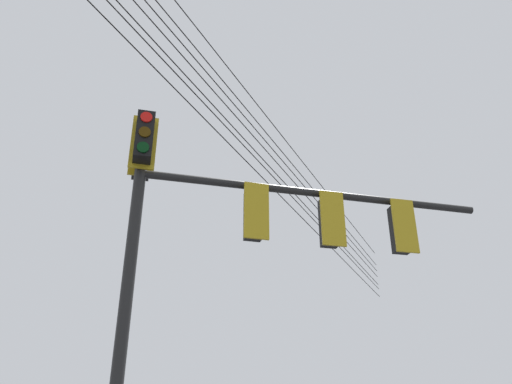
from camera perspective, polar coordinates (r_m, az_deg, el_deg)
name	(u,v)px	position (r m, az deg, el deg)	size (l,w,h in m)	color
signal_mast_assembly	(230,234)	(8.92, -2.82, -4.55)	(3.03, 6.22, 7.49)	black
overhead_wire_span	(197,72)	(12.14, -6.38, 12.78)	(16.46, 30.23, 2.65)	black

